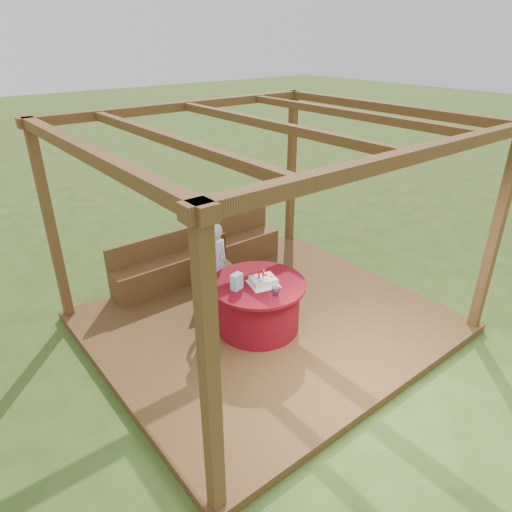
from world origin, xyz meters
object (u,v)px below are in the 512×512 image
(chair, at_px, (217,262))
(gift_bag, at_px, (237,282))
(elderly_woman, at_px, (214,264))
(table, at_px, (258,305))
(drinking_glass, at_px, (276,291))
(bench, at_px, (200,259))
(birthday_cake, at_px, (263,281))

(chair, xyz_separation_m, gift_bag, (-0.47, -1.16, 0.33))
(elderly_woman, bearing_deg, chair, 52.08)
(table, bearing_deg, drinking_glass, -93.58)
(table, distance_m, chair, 1.23)
(bench, bearing_deg, chair, -96.22)
(table, height_order, chair, chair)
(gift_bag, bearing_deg, birthday_cake, -33.92)
(bench, relative_size, elderly_woman, 2.24)
(elderly_woman, relative_size, birthday_cake, 3.07)
(bench, bearing_deg, birthday_cake, -96.11)
(chair, bearing_deg, elderly_woman, -127.92)
(elderly_woman, relative_size, drinking_glass, 12.15)
(birthday_cake, bearing_deg, chair, 83.94)
(elderly_woman, distance_m, drinking_glass, 1.20)
(gift_bag, distance_m, drinking_glass, 0.51)
(bench, height_order, drinking_glass, bench)
(birthday_cake, relative_size, drinking_glass, 3.96)
(elderly_woman, bearing_deg, bench, 69.38)
(bench, relative_size, chair, 3.52)
(birthday_cake, bearing_deg, bench, 83.89)
(chair, bearing_deg, drinking_glass, -96.80)
(bench, height_order, chair, chair)
(bench, xyz_separation_m, drinking_glass, (-0.25, -2.17, 0.48))
(table, distance_m, gift_bag, 0.54)
(chair, height_order, drinking_glass, chair)
(bench, xyz_separation_m, table, (-0.23, -1.80, 0.09))
(table, xyz_separation_m, drinking_glass, (-0.02, -0.38, 0.39))
(table, distance_m, birthday_cake, 0.40)
(table, bearing_deg, gift_bag, 171.72)
(bench, height_order, birthday_cake, birthday_cake)
(table, xyz_separation_m, elderly_woman, (-0.14, 0.82, 0.32))
(bench, distance_m, gift_bag, 1.91)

